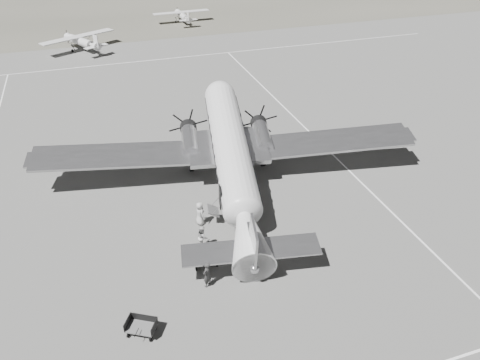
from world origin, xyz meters
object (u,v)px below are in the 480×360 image
object	(u,v)px
baggage_cart_near	(205,258)
ground_crew	(207,275)
light_plane_left	(81,43)
light_plane_right	(182,17)
baggage_cart_far	(141,327)
passenger	(200,214)
ramp_agent	(203,237)
dc3_airliner	(232,158)

from	to	relation	value
baggage_cart_near	ground_crew	xyz separation A→B (m)	(-0.34, -1.89, 0.40)
light_plane_left	light_plane_right	distance (m)	21.32
light_plane_left	baggage_cart_far	size ratio (longest dim) A/B	6.82
baggage_cart_near	passenger	distance (m)	4.36
light_plane_right	baggage_cart_near	size ratio (longest dim) A/B	5.67
baggage_cart_near	baggage_cart_far	bearing A→B (deg)	-136.99
light_plane_right	light_plane_left	bearing A→B (deg)	-150.08
light_plane_right	baggage_cart_near	distance (m)	63.56
light_plane_left	light_plane_right	size ratio (longest dim) A/B	1.13
light_plane_right	baggage_cart_near	xyz separation A→B (m)	(-12.31, -62.35, -0.55)
light_plane_right	ground_crew	size ratio (longest dim) A/B	5.64
passenger	ramp_agent	bearing A→B (deg)	152.93
light_plane_left	light_plane_right	world-z (taller)	light_plane_left
light_plane_left	baggage_cart_near	world-z (taller)	light_plane_left
ground_crew	passenger	world-z (taller)	passenger
light_plane_left	ramp_agent	xyz separation A→B (m)	(5.85, -49.02, -0.31)
ramp_agent	passenger	size ratio (longest dim) A/B	0.97
ramp_agent	baggage_cart_far	bearing A→B (deg)	145.99
baggage_cart_far	ground_crew	size ratio (longest dim) A/B	0.94
light_plane_right	baggage_cart_far	distance (m)	68.76
light_plane_left	ramp_agent	distance (m)	49.37
baggage_cart_far	passenger	xyz separation A→B (m)	(5.47, 8.54, 0.44)
light_plane_left	baggage_cart_far	xyz separation A→B (m)	(0.85, -54.97, -0.72)
dc3_airliner	baggage_cart_far	distance (m)	15.19
ground_crew	light_plane_left	bearing A→B (deg)	-126.13
dc3_airliner	baggage_cart_near	bearing A→B (deg)	-108.84
ramp_agent	baggage_cart_near	bearing A→B (deg)	175.75
dc3_airliner	light_plane_right	world-z (taller)	dc3_airliner
dc3_airliner	light_plane_left	world-z (taller)	dc3_airliner
baggage_cart_far	ramp_agent	xyz separation A→B (m)	(5.00, 5.96, 0.41)
baggage_cart_near	ground_crew	world-z (taller)	ground_crew
baggage_cart_near	ground_crew	distance (m)	1.96
dc3_airliner	baggage_cart_far	world-z (taller)	dc3_airliner
light_plane_left	dc3_airliner	bearing A→B (deg)	-105.70
light_plane_left	passenger	distance (m)	46.87
dc3_airliner	passenger	distance (m)	5.35
light_plane_left	baggage_cart_far	distance (m)	54.99
light_plane_left	ramp_agent	bearing A→B (deg)	-111.78
light_plane_left	light_plane_right	xyz separation A→B (m)	(17.85, 11.65, -0.14)
light_plane_right	passenger	world-z (taller)	light_plane_right
light_plane_right	passenger	distance (m)	59.22
dc3_airliner	ramp_agent	size ratio (longest dim) A/B	17.91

